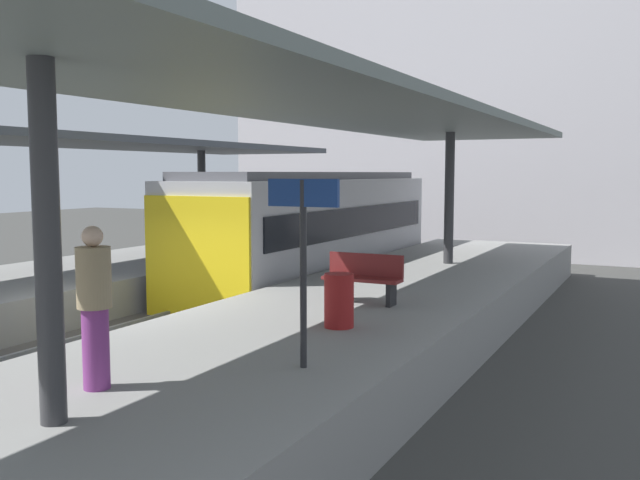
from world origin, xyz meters
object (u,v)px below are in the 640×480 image
at_px(passenger_near_bench, 95,305).
at_px(passenger_mid_platform, 175,225).
at_px(litter_bin, 339,300).
at_px(commuter_train, 313,229).
at_px(platform_sign, 303,230).
at_px(platform_bench, 363,277).

relative_size(passenger_near_bench, passenger_mid_platform, 1.00).
bearing_deg(litter_bin, commuter_train, 119.90).
bearing_deg(passenger_near_bench, litter_bin, 74.78).
bearing_deg(commuter_train, platform_sign, -63.17).
height_order(platform_bench, passenger_mid_platform, passenger_mid_platform).
xyz_separation_m(platform_bench, passenger_near_bench, (-0.59, -5.77, 0.44)).
bearing_deg(commuter_train, passenger_near_bench, -73.57).
height_order(commuter_train, platform_bench, commuter_train).
bearing_deg(passenger_mid_platform, litter_bin, -36.73).
height_order(commuter_train, passenger_near_bench, commuter_train).
distance_m(platform_bench, litter_bin, 2.01).
relative_size(commuter_train, platform_bench, 7.57).
height_order(platform_bench, passenger_near_bench, passenger_near_bench).
distance_m(platform_sign, passenger_near_bench, 2.43).
bearing_deg(platform_sign, commuter_train, 116.83).
height_order(platform_bench, platform_sign, platform_sign).
height_order(litter_bin, passenger_mid_platform, passenger_mid_platform).
height_order(platform_sign, passenger_mid_platform, platform_sign).
distance_m(litter_bin, passenger_mid_platform, 9.28).
distance_m(platform_bench, platform_sign, 4.35).
xyz_separation_m(platform_bench, platform_sign, (0.99, -4.08, 1.16)).
bearing_deg(platform_bench, commuter_train, 124.70).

